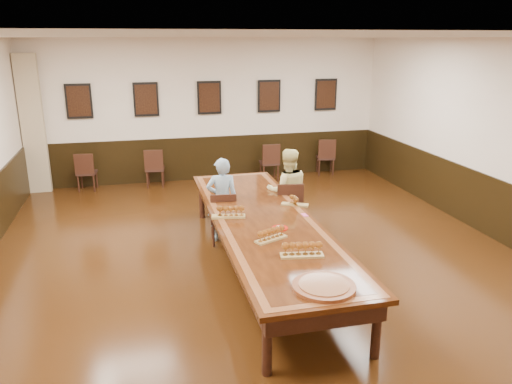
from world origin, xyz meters
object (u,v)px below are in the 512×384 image
object	(u,v)px
spare_chair_d	(325,156)
spare_chair_c	(269,161)
spare_chair_b	(155,167)
person_woman	(287,191)
carved_platter	(324,286)
spare_chair_a	(87,171)
chair_woman	(288,207)
conference_table	(264,228)
person_man	(222,200)
chair_man	(223,217)

from	to	relation	value
spare_chair_d	spare_chair_c	bearing A→B (deg)	19.94
spare_chair_d	spare_chair_b	bearing A→B (deg)	13.79
spare_chair_d	person_woman	xyz separation A→B (m)	(-2.04, -3.44, 0.28)
spare_chair_b	spare_chair_c	xyz separation A→B (m)	(2.62, -0.09, 0.01)
spare_chair_c	carved_platter	world-z (taller)	spare_chair_c
spare_chair_a	spare_chair_b	world-z (taller)	spare_chair_b
chair_woman	carved_platter	xyz separation A→B (m)	(-0.66, -3.31, 0.31)
person_woman	conference_table	bearing A→B (deg)	67.94
chair_woman	spare_chair_b	bearing A→B (deg)	-51.60
spare_chair_d	person_man	bearing A→B (deg)	60.54
spare_chair_a	carved_platter	world-z (taller)	spare_chair_a
spare_chair_a	conference_table	distance (m)	5.43
carved_platter	conference_table	bearing A→B (deg)	91.94
person_man	carved_platter	bearing A→B (deg)	103.80
chair_man	chair_woman	xyz separation A→B (m)	(1.13, 0.12, 0.03)
spare_chair_b	conference_table	xyz separation A→B (m)	(1.31, -4.63, 0.18)
person_man	spare_chair_c	bearing A→B (deg)	-111.13
person_woman	conference_table	world-z (taller)	person_woman
spare_chair_b	spare_chair_d	xyz separation A→B (m)	(4.09, 0.11, 0.01)
conference_table	spare_chair_c	bearing A→B (deg)	73.93
chair_woman	person_woman	distance (m)	0.28
spare_chair_d	person_man	xyz separation A→B (m)	(-3.17, -3.56, 0.25)
spare_chair_c	carved_platter	bearing A→B (deg)	80.97
spare_chair_d	carved_platter	bearing A→B (deg)	80.65
spare_chair_a	conference_table	world-z (taller)	spare_chair_a
spare_chair_d	person_man	world-z (taller)	person_man
spare_chair_a	chair_man	bearing A→B (deg)	129.84
chair_man	carved_platter	size ratio (longest dim) A/B	1.11
conference_table	carved_platter	xyz separation A→B (m)	(0.07, -2.11, 0.16)
chair_woman	spare_chair_a	distance (m)	4.92
spare_chair_c	spare_chair_d	xyz separation A→B (m)	(1.47, 0.20, 0.00)
spare_chair_b	person_man	bearing A→B (deg)	111.60
spare_chair_d	carved_platter	world-z (taller)	spare_chair_d
chair_man	person_woman	xyz separation A→B (m)	(1.15, 0.22, 0.29)
chair_man	person_woman	size ratio (longest dim) A/B	0.60
spare_chair_b	person_woman	xyz separation A→B (m)	(2.05, -3.32, 0.29)
chair_man	spare_chair_a	world-z (taller)	chair_man
chair_woman	spare_chair_d	distance (m)	4.08
carved_platter	spare_chair_c	bearing A→B (deg)	79.47
spare_chair_b	carved_platter	size ratio (longest dim) A/B	1.11
chair_man	spare_chair_b	world-z (taller)	chair_man
spare_chair_c	conference_table	world-z (taller)	spare_chair_c
spare_chair_c	person_man	world-z (taller)	person_man
spare_chair_c	spare_chair_d	distance (m)	1.48
spare_chair_d	person_woman	world-z (taller)	person_woman
carved_platter	spare_chair_b	bearing A→B (deg)	101.60
spare_chair_b	person_woman	size ratio (longest dim) A/B	0.60
person_man	conference_table	world-z (taller)	person_man
spare_chair_c	carved_platter	size ratio (longest dim) A/B	1.12
chair_woman	conference_table	size ratio (longest dim) A/B	0.19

